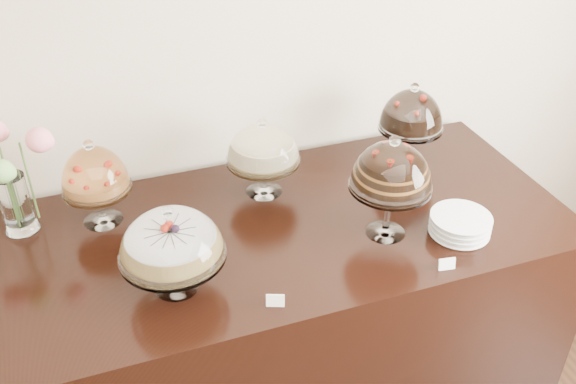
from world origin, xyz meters
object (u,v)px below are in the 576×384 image
object	(u,v)px
plate_stack	(460,225)
cake_stand_fruit_tart	(94,174)
cake_stand_choco_layer	(392,170)
cake_stand_cheesecake	(263,147)
display_counter	(284,309)
cake_stand_sugar_sponge	(171,240)
flower_vase	(7,177)
cake_stand_dark_choco	(412,114)

from	to	relation	value
plate_stack	cake_stand_fruit_tart	bearing A→B (deg)	157.03
cake_stand_choco_layer	cake_stand_cheesecake	size ratio (longest dim) A/B	1.24
display_counter	cake_stand_cheesecake	size ratio (longest dim) A/B	6.58
cake_stand_choco_layer	plate_stack	bearing A→B (deg)	-19.91
cake_stand_sugar_sponge	flower_vase	distance (m)	0.71
cake_stand_cheesecake	plate_stack	xyz separation A→B (m)	(0.60, -0.51, -0.17)
display_counter	cake_stand_choco_layer	world-z (taller)	cake_stand_choco_layer
cake_stand_fruit_tart	plate_stack	size ratio (longest dim) A/B	1.60
cake_stand_dark_choco	plate_stack	size ratio (longest dim) A/B	1.75
cake_stand_choco_layer	cake_stand_fruit_tart	size ratio (longest dim) A/B	1.17
cake_stand_cheesecake	plate_stack	bearing A→B (deg)	-40.27
display_counter	cake_stand_fruit_tart	world-z (taller)	cake_stand_fruit_tart
cake_stand_cheesecake	flower_vase	size ratio (longest dim) A/B	0.79
cake_stand_cheesecake	cake_stand_fruit_tart	world-z (taller)	cake_stand_fruit_tart
cake_stand_sugar_sponge	cake_stand_choco_layer	size ratio (longest dim) A/B	0.85
cake_stand_dark_choco	flower_vase	bearing A→B (deg)	177.39
cake_stand_sugar_sponge	flower_vase	xyz separation A→B (m)	(-0.49, 0.52, 0.03)
cake_stand_dark_choco	flower_vase	size ratio (longest dim) A/B	0.92
cake_stand_choco_layer	cake_stand_fruit_tart	xyz separation A→B (m)	(-0.99, 0.44, -0.06)
display_counter	cake_stand_fruit_tart	bearing A→B (deg)	158.18
cake_stand_fruit_tart	plate_stack	distance (m)	1.37
cake_stand_dark_choco	plate_stack	bearing A→B (deg)	-95.38
display_counter	cake_stand_dark_choco	world-z (taller)	cake_stand_dark_choco
flower_vase	cake_stand_fruit_tart	bearing A→B (deg)	-8.87
cake_stand_fruit_tart	cake_stand_cheesecake	bearing A→B (deg)	-1.60
cake_stand_cheesecake	plate_stack	world-z (taller)	cake_stand_cheesecake
cake_stand_sugar_sponge	flower_vase	bearing A→B (deg)	133.40
cake_stand_cheesecake	cake_stand_dark_choco	world-z (taller)	cake_stand_dark_choco
display_counter	cake_stand_cheesecake	world-z (taller)	cake_stand_cheesecake
cake_stand_dark_choco	display_counter	bearing A→B (deg)	-160.31
cake_stand_choco_layer	flower_vase	size ratio (longest dim) A/B	0.98
cake_stand_cheesecake	cake_stand_sugar_sponge	bearing A→B (deg)	-135.11
cake_stand_dark_choco	plate_stack	world-z (taller)	cake_stand_dark_choco
display_counter	cake_stand_cheesecake	bearing A→B (deg)	90.27
cake_stand_sugar_sponge	cake_stand_fruit_tart	xyz separation A→B (m)	(-0.19, 0.47, 0.01)
cake_stand_fruit_tart	plate_stack	world-z (taller)	cake_stand_fruit_tart
cake_stand_fruit_tart	display_counter	bearing A→B (deg)	-21.82
cake_stand_choco_layer	cake_stand_fruit_tart	bearing A→B (deg)	156.24
cake_stand_choco_layer	cake_stand_cheesecake	world-z (taller)	cake_stand_choco_layer
display_counter	flower_vase	bearing A→B (deg)	162.07
cake_stand_choco_layer	plate_stack	distance (m)	0.37
cake_stand_fruit_tart	flower_vase	xyz separation A→B (m)	(-0.30, 0.05, 0.02)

